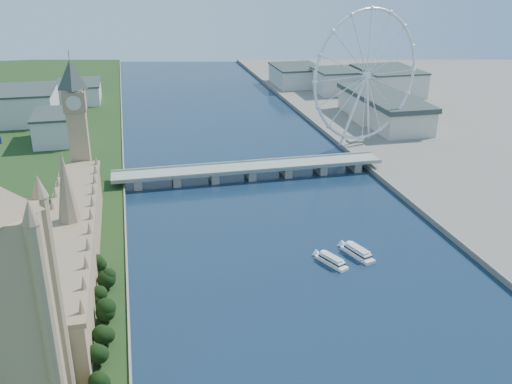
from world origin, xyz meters
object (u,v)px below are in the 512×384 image
object	(u,v)px
london_eye	(367,76)
tour_boat_near	(331,264)
victoria_tower	(17,304)
tour_boat_far	(357,256)

from	to	relation	value
london_eye	tour_boat_near	distance (m)	240.23
london_eye	victoria_tower	bearing A→B (deg)	-130.35
tour_boat_near	london_eye	bearing A→B (deg)	39.18
tour_boat_far	victoria_tower	bearing A→B (deg)	-167.56
tour_boat_near	tour_boat_far	xyz separation A→B (m)	(18.48, 5.79, 0.00)
tour_boat_near	tour_boat_far	bearing A→B (deg)	-6.59
victoria_tower	london_eye	distance (m)	393.99
tour_boat_near	tour_boat_far	size ratio (longest dim) A/B	0.92
tour_boat_near	tour_boat_far	distance (m)	19.37
victoria_tower	london_eye	bearing A→B (deg)	49.65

